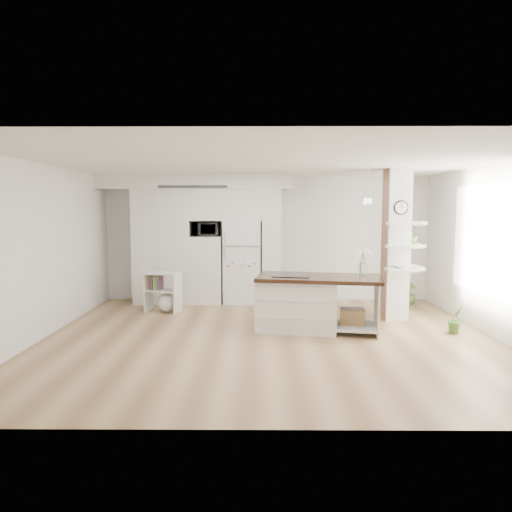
{
  "coord_description": "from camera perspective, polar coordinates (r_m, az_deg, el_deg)",
  "views": [
    {
      "loc": [
        -0.16,
        -6.96,
        2.01
      ],
      "look_at": [
        -0.21,
        0.9,
        1.18
      ],
      "focal_mm": 32.0,
      "sensor_mm": 36.0,
      "label": 1
    }
  ],
  "objects": [
    {
      "name": "decor_bowl",
      "position": [
        8.3,
        17.64,
        -1.26
      ],
      "size": [
        0.22,
        0.22,
        0.05
      ],
      "primitive_type": "imported",
      "color": "white",
      "rests_on": "column"
    },
    {
      "name": "column",
      "position": [
        8.5,
        17.77,
        1.28
      ],
      "size": [
        0.69,
        0.9,
        2.7
      ],
      "color": "silver",
      "rests_on": "floor"
    },
    {
      "name": "kitchen_island",
      "position": [
        7.64,
        6.1,
        -5.67
      ],
      "size": [
        2.13,
        1.28,
        1.47
      ],
      "rotation": [
        0.0,
        0.0,
        -0.17
      ],
      "color": "silver",
      "rests_on": "floor"
    },
    {
      "name": "floor_plant_b",
      "position": [
        10.13,
        18.62,
        -4.4
      ],
      "size": [
        0.33,
        0.33,
        0.47
      ],
      "primitive_type": "imported",
      "rotation": [
        0.0,
        0.0,
        0.31
      ],
      "color": "#4C8234",
      "rests_on": "floor"
    },
    {
      "name": "bookshelf",
      "position": [
        9.06,
        -11.38,
        -4.78
      ],
      "size": [
        0.72,
        0.52,
        0.77
      ],
      "rotation": [
        0.0,
        0.0,
        -0.25
      ],
      "color": "silver",
      "rests_on": "floor"
    },
    {
      "name": "shelf_plant",
      "position": [
        8.73,
        19.05,
        2.49
      ],
      "size": [
        0.27,
        0.23,
        0.3
      ],
      "primitive_type": "imported",
      "color": "#4C8234",
      "rests_on": "column"
    },
    {
      "name": "pendant_light",
      "position": [
        7.35,
        15.16,
        6.65
      ],
      "size": [
        0.12,
        0.12,
        0.1
      ],
      "primitive_type": "cylinder",
      "color": "white",
      "rests_on": "room"
    },
    {
      "name": "floor_plant_a",
      "position": [
        8.06,
        23.67,
        -7.24
      ],
      "size": [
        0.32,
        0.29,
        0.47
      ],
      "primitive_type": "imported",
      "rotation": [
        0.0,
        0.0,
        0.4
      ],
      "color": "#4C8234",
      "rests_on": "floor"
    },
    {
      "name": "microwave",
      "position": [
        9.66,
        -6.24,
        3.36
      ],
      "size": [
        0.54,
        0.37,
        0.3
      ],
      "primitive_type": "imported",
      "color": "#2D2D2D",
      "rests_on": "cabinet_wall"
    },
    {
      "name": "refrigerator",
      "position": [
        9.72,
        -1.76,
        -0.71
      ],
      "size": [
        0.78,
        0.69,
        1.75
      ],
      "color": "white",
      "rests_on": "floor"
    },
    {
      "name": "room",
      "position": [
        6.96,
        1.72,
        4.73
      ],
      "size": [
        7.04,
        6.04,
        2.72
      ],
      "color": "white",
      "rests_on": "ground"
    },
    {
      "name": "floor",
      "position": [
        7.25,
        1.67,
        -10.1
      ],
      "size": [
        7.0,
        6.0,
        0.01
      ],
      "primitive_type": "cube",
      "color": "tan",
      "rests_on": "ground"
    },
    {
      "name": "window",
      "position": [
        8.14,
        26.98,
        1.76
      ],
      "size": [
        0.0,
        2.4,
        2.4
      ],
      "primitive_type": "plane",
      "rotation": [
        1.57,
        0.0,
        -1.57
      ],
      "color": "white",
      "rests_on": "room"
    },
    {
      "name": "cabinet_wall",
      "position": [
        9.73,
        -7.22,
        2.99
      ],
      "size": [
        4.0,
        0.71,
        2.7
      ],
      "color": "silver",
      "rests_on": "floor"
    }
  ]
}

